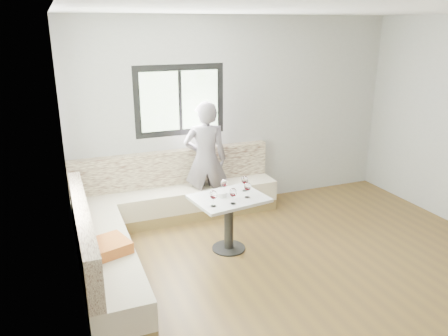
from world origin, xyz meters
The scene contains 10 objects.
room centered at (-0.08, 0.08, 1.41)m, with size 5.01×5.01×2.81m.
banquette centered at (-1.59, 1.63, 0.33)m, with size 2.90×2.80×0.95m.
table centered at (-0.73, 1.09, 0.52)m, with size 0.94×0.78×0.70m.
person centered at (-0.64, 2.17, 0.84)m, with size 0.61×0.40×1.68m, color slate.
olive_ramekin centered at (-0.80, 1.15, 0.72)m, with size 0.11×0.11×0.05m.
wine_glass_a centered at (-1.00, 0.89, 0.83)m, with size 0.09×0.09×0.19m.
wine_glass_b centered at (-0.76, 0.88, 0.83)m, with size 0.09×0.09×0.19m.
wine_glass_c centered at (-0.53, 0.99, 0.83)m, with size 0.09×0.09×0.19m.
wine_glass_d centered at (-0.74, 1.21, 0.83)m, with size 0.09×0.09×0.19m.
wine_glass_e centered at (-0.47, 1.21, 0.83)m, with size 0.09×0.09×0.19m.
Camera 1 is at (-2.58, -3.41, 2.67)m, focal length 35.00 mm.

